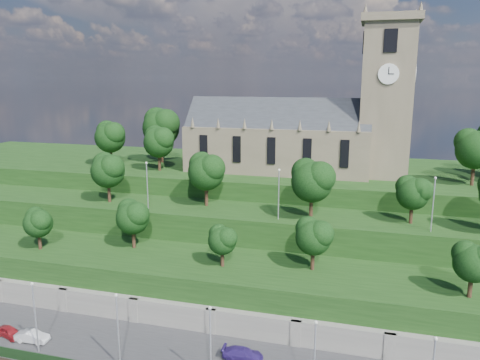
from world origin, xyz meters
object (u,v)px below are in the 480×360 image
(church, at_px, (305,130))
(car_right, at_px, (243,354))
(car_left, at_px, (10,332))
(car_middle, at_px, (32,336))

(church, height_order, car_right, church)
(car_left, relative_size, car_middle, 0.90)
(car_middle, xyz_separation_m, car_right, (23.97, 3.12, -0.01))
(church, distance_m, car_left, 54.12)
(car_middle, distance_m, car_right, 24.17)
(car_left, distance_m, car_right, 27.32)
(church, bearing_deg, car_middle, -120.52)
(car_left, relative_size, car_right, 0.80)
(car_middle, bearing_deg, car_left, 83.06)
(church, relative_size, car_left, 11.03)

